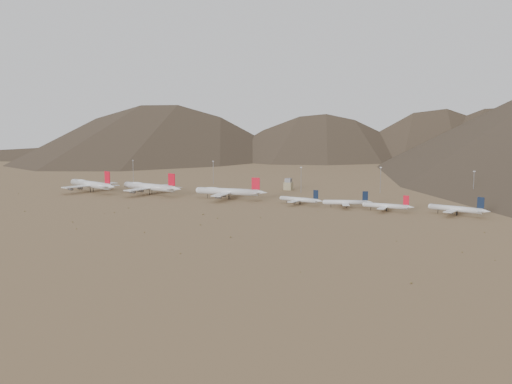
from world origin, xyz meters
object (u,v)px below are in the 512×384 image
at_px(widebody_centre, 150,187).
at_px(narrowbody_a, 300,200).
at_px(widebody_east, 228,191).
at_px(widebody_west, 91,184).
at_px(narrowbody_b, 347,202).
at_px(control_tower, 288,185).

bearing_deg(widebody_centre, narrowbody_a, 9.25).
distance_m(widebody_east, narrowbody_a, 70.90).
bearing_deg(widebody_west, widebody_centre, 24.79).
relative_size(widebody_west, narrowbody_b, 1.82).
bearing_deg(control_tower, narrowbody_b, -46.42).
height_order(widebody_east, narrowbody_a, widebody_east).
xyz_separation_m(widebody_west, narrowbody_a, (217.90, 3.83, -3.32)).
bearing_deg(narrowbody_b, narrowbody_a, 162.56).
relative_size(widebody_centre, narrowbody_b, 1.83).
bearing_deg(widebody_east, widebody_centre, 176.61).
relative_size(narrowbody_a, narrowbody_b, 1.03).
height_order(widebody_centre, control_tower, widebody_centre).
relative_size(widebody_east, narrowbody_b, 1.74).
distance_m(widebody_west, narrowbody_b, 258.35).
bearing_deg(narrowbody_b, control_tower, 114.95).
height_order(widebody_west, widebody_centre, widebody_west).
bearing_deg(narrowbody_a, narrowbody_b, 10.52).
xyz_separation_m(widebody_west, widebody_centre, (64.48, 7.10, -0.19)).
bearing_deg(widebody_east, narrowbody_a, -9.01).
height_order(widebody_west, narrowbody_a, widebody_west).
bearing_deg(narrowbody_b, widebody_east, 159.09).
distance_m(widebody_west, control_tower, 197.87).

